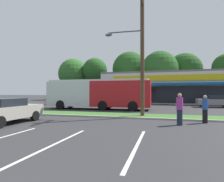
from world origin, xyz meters
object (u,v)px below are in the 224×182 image
city_bus (98,93)px  car_2 (62,99)px  utility_pole (140,52)px  car_0 (7,111)px  car_3 (95,100)px  car_1 (215,101)px  pedestrian_near_bench (180,109)px  pedestrian_by_pole (205,109)px

city_bus → car_2: bearing=-38.4°
utility_pole → car_0: bearing=-145.4°
utility_pole → car_3: size_ratio=2.14×
car_1 → car_2: bearing=-0.1°
utility_pole → car_1: (7.88, 11.66, -4.09)m
car_2 → car_0: bearing=111.0°
car_2 → pedestrian_near_bench: 21.76m
car_1 → car_3: bearing=0.4°
city_bus → car_1: bearing=-155.8°
utility_pole → car_0: utility_pole is taller
pedestrian_near_bench → car_0: bearing=167.7°
pedestrian_near_bench → pedestrian_by_pole: pedestrian_near_bench is taller
car_0 → car_1: bearing=-42.3°
car_2 → pedestrian_by_pole: size_ratio=2.84×
city_bus → pedestrian_by_pole: bearing=141.8°
pedestrian_near_bench → car_1: bearing=44.7°
car_3 → pedestrian_near_bench: pedestrian_near_bench is taller
utility_pole → city_bus: (-5.27, 5.36, -3.09)m
utility_pole → pedestrian_by_pole: (4.08, -1.65, -4.01)m
city_bus → car_3: bearing=-67.1°
car_0 → car_1: size_ratio=1.05×
car_0 → city_bus: bearing=-10.9°
car_0 → pedestrian_near_bench: 10.06m
car_2 → pedestrian_near_bench: (16.23, -14.50, 0.10)m
car_1 → pedestrian_by_pole: size_ratio=2.47×
city_bus → pedestrian_near_bench: 11.34m
utility_pole → pedestrian_by_pole: 5.95m
car_0 → pedestrian_by_pole: size_ratio=2.58×
utility_pole → car_3: (-8.08, 11.55, -4.11)m
utility_pole → car_1: size_ratio=2.18×
utility_pole → pedestrian_near_bench: (2.55, -2.81, -3.95)m
utility_pole → car_2: 18.44m
car_2 → pedestrian_by_pole: 22.21m
city_bus → car_0: bearing=77.7°
car_2 → utility_pole: bearing=139.5°
car_2 → car_3: car_2 is taller
city_bus → pedestrian_by_pole: (9.36, -7.01, -0.92)m
car_1 → pedestrian_by_pole: pedestrian_by_pole is taller
car_0 → pedestrian_near_bench: size_ratio=2.41×
car_1 → pedestrian_by_pole: (-3.80, -13.31, 0.08)m
utility_pole → pedestrian_by_pole: size_ratio=5.37×
city_bus → car_2: city_bus is taller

